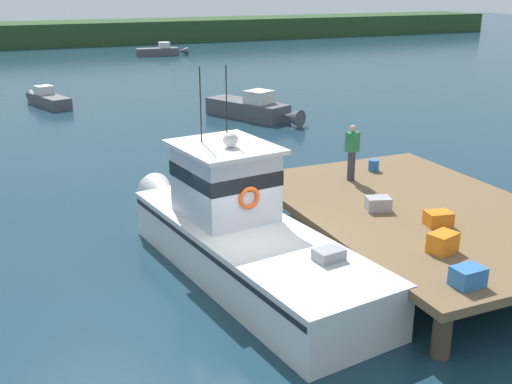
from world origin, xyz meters
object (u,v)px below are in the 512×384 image
Objects in this scene: crate_single_by_cleat at (443,243)px; moored_boat_off_the_point at (161,51)px; deckhand_by_the_boat at (352,151)px; moored_boat_mid_harbor at (253,109)px; crate_single_far at (438,219)px; crate_stack_near_edge at (378,204)px; main_fishing_boat at (239,231)px; bait_bucket at (374,165)px; crate_stack_mid_dock at (468,276)px; moored_boat_outer_mooring at (47,99)px; mooring_buoy_spare_mooring at (45,89)px.

crate_single_by_cleat reaches higher than moored_boat_off_the_point.
moored_boat_mid_harbor is at bearing 78.11° from deckhand_by_the_boat.
crate_single_far is at bearing 54.07° from crate_single_by_cleat.
crate_stack_near_edge is 0.10× the size of moored_boat_mid_harbor.
crate_single_by_cleat is at bearing -43.78° from main_fishing_boat.
bait_bucket is at bearing -97.69° from moored_boat_mid_harbor.
deckhand_by_the_boat is at bearing -155.18° from bait_bucket.
main_fishing_boat is at bearing 171.36° from crate_stack_near_edge.
bait_bucket is at bearing 70.23° from crate_single_by_cleat.
crate_stack_mid_dock is at bearing -110.25° from bait_bucket.
bait_bucket reaches higher than moored_boat_off_the_point.
crate_stack_mid_dock is at bearing -80.28° from moored_boat_outer_mooring.
crate_single_far is 0.12× the size of moored_boat_off_the_point.
crate_single_far is (1.49, 2.68, -0.02)m from crate_stack_mid_dock.
moored_boat_outer_mooring is at bearing -119.85° from moored_boat_off_the_point.
moored_boat_outer_mooring is at bearing 109.28° from bait_bucket.
main_fishing_boat is 1.73× the size of moored_boat_mid_harbor.
moored_boat_off_the_point is at bearing 77.11° from main_fishing_boat.
crate_single_far is at bearing -89.79° from deckhand_by_the_boat.
moored_boat_off_the_point is (5.04, 43.24, -0.94)m from bait_bucket.
bait_bucket is at bearing 23.99° from main_fishing_boat.
crate_stack_near_edge is 1.26× the size of mooring_buoy_spare_mooring.
moored_boat_mid_harbor is at bearing -39.92° from moored_boat_outer_mooring.
moored_boat_mid_harbor is (2.97, 14.13, -1.55)m from deckhand_by_the_boat.
crate_single_far is 1.26× the size of mooring_buoy_spare_mooring.
moored_boat_mid_harbor is at bearing 77.86° from crate_stack_mid_dock.
deckhand_by_the_boat reaches higher than crate_stack_near_edge.
moored_boat_outer_mooring is at bearing 103.07° from crate_stack_near_edge.
moored_boat_off_the_point is at bearing 81.54° from crate_stack_near_edge.
moored_boat_off_the_point is 21.01m from mooring_buoy_spare_mooring.
main_fishing_boat is 6.11× the size of deckhand_by_the_boat.
moored_boat_off_the_point is (7.65, 50.32, -0.96)m from crate_stack_mid_dock.
moored_boat_outer_mooring reaches higher than mooring_buoy_spare_mooring.
crate_stack_mid_dock is 0.37× the size of deckhand_by_the_boat.
moored_boat_outer_mooring is at bearing 101.41° from crate_single_by_cleat.
bait_bucket is 43.54m from moored_boat_off_the_point.
main_fishing_boat is at bearing -114.35° from moored_boat_mid_harbor.
moored_boat_outer_mooring is (-6.37, 25.80, -1.00)m from crate_single_far.
moored_boat_mid_harbor is 12.12× the size of mooring_buoy_spare_mooring.
bait_bucket reaches higher than moored_boat_outer_mooring.
crate_single_far is at bearing -78.81° from mooring_buoy_spare_mooring.
crate_single_far is at bearing -97.37° from moored_boat_off_the_point.
moored_boat_mid_harbor is (4.45, 20.68, -0.88)m from crate_stack_mid_dock.
bait_bucket reaches higher than mooring_buoy_spare_mooring.
crate_stack_mid_dock is 3.07m from crate_single_far.
crate_stack_mid_dock is 1.76× the size of bait_bucket.
main_fishing_boat is 28.61m from mooring_buoy_spare_mooring.
crate_stack_mid_dock is 50.90m from moored_boat_off_the_point.
deckhand_by_the_boat is 0.28× the size of moored_boat_mid_harbor.
moored_boat_mid_harbor is (3.87, 19.25, -0.91)m from crate_single_by_cleat.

